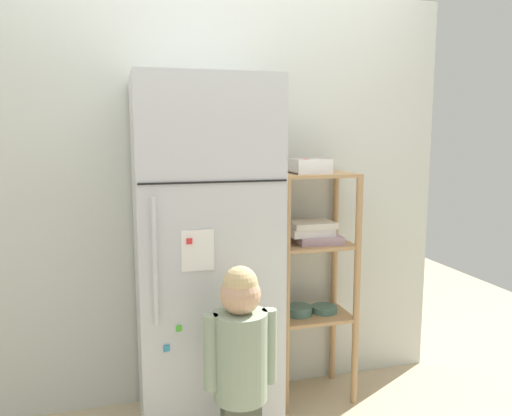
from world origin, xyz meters
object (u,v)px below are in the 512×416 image
(pantry_shelf_unit, at_px, (312,262))
(fruit_bin, at_px, (310,167))
(child_standing, at_px, (241,355))
(refrigerator, at_px, (205,257))

(pantry_shelf_unit, height_order, fruit_bin, fruit_bin)
(fruit_bin, bearing_deg, pantry_shelf_unit, 35.32)
(child_standing, bearing_deg, fruit_bin, 48.21)
(refrigerator, height_order, pantry_shelf_unit, refrigerator)
(refrigerator, bearing_deg, fruit_bin, 8.84)
(pantry_shelf_unit, bearing_deg, child_standing, -132.33)
(refrigerator, height_order, child_standing, refrigerator)
(refrigerator, distance_m, child_standing, 0.58)
(pantry_shelf_unit, xyz_separation_m, fruit_bin, (-0.03, -0.02, 0.52))
(refrigerator, xyz_separation_m, child_standing, (0.06, -0.50, -0.29))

